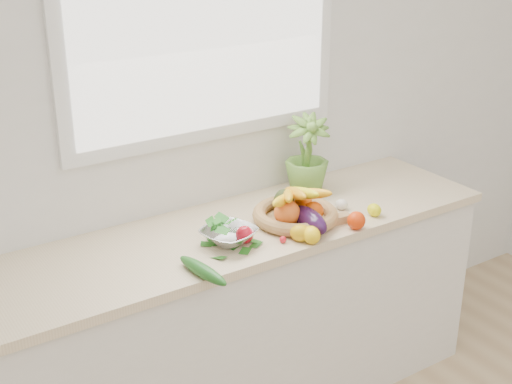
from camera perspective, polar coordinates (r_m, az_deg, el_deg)
back_wall at (r=3.06m, az=-4.12°, el=6.91°), size 4.50×0.02×2.70m
counter_cabinet at (r=3.21m, az=-0.96°, el=-10.36°), size 2.20×0.58×0.86m
countertop at (r=2.99m, az=-1.01°, el=-3.09°), size 2.24×0.62×0.04m
window_frame at (r=2.97m, az=-4.19°, el=14.31°), size 1.30×0.03×1.10m
window_pane at (r=2.95m, az=-3.99°, el=14.26°), size 1.18×0.01×0.98m
orange_loose at (r=2.97m, az=8.04°, el=-2.27°), size 0.09×0.09×0.08m
lemon_a at (r=2.83m, az=4.45°, el=-3.45°), size 0.09×0.10×0.07m
lemon_b at (r=3.10m, az=9.44°, el=-1.43°), size 0.06×0.07×0.06m
lemon_c at (r=2.85m, az=3.60°, el=-3.29°), size 0.11×0.11×0.07m
apple at (r=2.82m, az=-0.92°, el=-3.42°), size 0.09×0.09×0.07m
ginger at (r=3.02m, az=6.61°, el=-2.18°), size 0.11×0.05×0.03m
garlic_a at (r=3.02m, az=2.53°, el=-1.89°), size 0.06×0.06×0.05m
garlic_b at (r=3.16m, az=3.92°, el=-0.78°), size 0.06×0.06×0.05m
garlic_c at (r=3.15m, az=6.86°, el=-1.00°), size 0.07×0.07×0.05m
eggplant at (r=2.93m, az=4.30°, el=-2.24°), size 0.12×0.24×0.09m
cucumber at (r=2.59m, az=-4.29°, el=-6.29°), size 0.09×0.28×0.05m
radish at (r=2.84m, az=2.16°, el=-3.82°), size 0.03×0.03×0.03m
potted_herb at (r=3.26m, az=4.12°, el=3.05°), size 0.27×0.27×0.36m
fruit_basket at (r=3.00m, az=3.13°, el=-1.46°), size 0.45×0.45×0.19m
colander_with_spinach at (r=2.80m, az=-2.19°, el=-3.17°), size 0.26×0.26×0.11m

